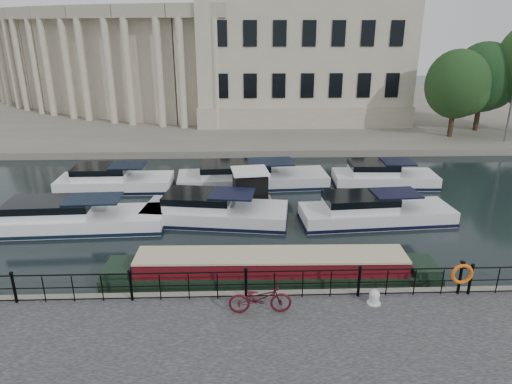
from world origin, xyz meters
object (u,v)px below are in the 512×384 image
bicycle (260,298)px  harbour_hut (250,190)px  mooring_bollard (374,297)px  narrowboat (271,272)px  life_ring_post (462,274)px

bicycle → harbour_hut: bearing=-0.1°
mooring_bollard → narrowboat: narrowboat is taller
mooring_bollard → harbour_hut: (-4.07, 10.77, 0.15)m
bicycle → life_ring_post: life_ring_post is taller
life_ring_post → mooring_bollard: bearing=-171.8°
bicycle → narrowboat: (0.56, 2.93, -0.74)m
bicycle → mooring_bollard: size_ratio=3.90×
narrowboat → harbour_hut: size_ratio=4.55×
mooring_bollard → life_ring_post: life_ring_post is taller
bicycle → harbour_hut: size_ratio=0.72×
bicycle → mooring_bollard: bearing=-85.2°
bicycle → narrowboat: size_ratio=0.16×
life_ring_post → narrowboat: bearing=162.4°
bicycle → mooring_bollard: bicycle is taller
narrowboat → harbour_hut: (-0.66, 8.22, 0.59)m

